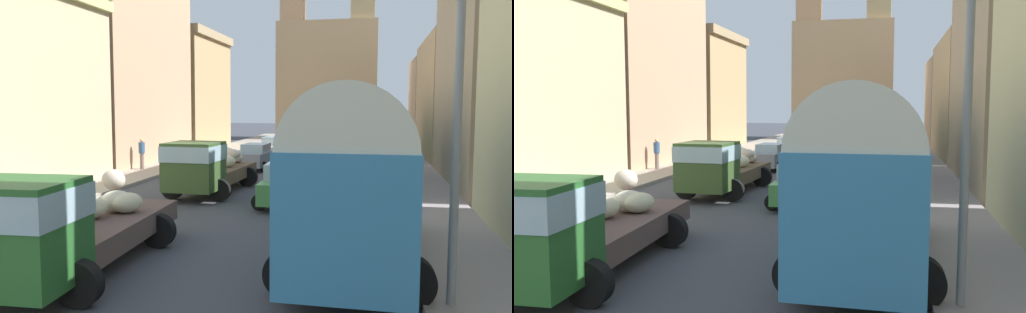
{
  "view_description": "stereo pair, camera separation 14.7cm",
  "coord_description": "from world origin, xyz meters",
  "views": [
    {
      "loc": [
        5.05,
        -4.52,
        3.81
      ],
      "look_at": [
        0.0,
        18.34,
        1.54
      ],
      "focal_mm": 37.54,
      "sensor_mm": 36.0,
      "label": 1
    },
    {
      "loc": [
        5.2,
        -4.49,
        3.81
      ],
      "look_at": [
        0.0,
        18.34,
        1.54
      ],
      "focal_mm": 37.54,
      "sensor_mm": 36.0,
      "label": 2
    }
  ],
  "objects": [
    {
      "name": "ground_plane",
      "position": [
        0.0,
        27.0,
        0.0
      ],
      "size": [
        154.0,
        154.0,
        0.0
      ],
      "primitive_type": "plane",
      "color": "#3D4047"
    },
    {
      "name": "sidewalk_left",
      "position": [
        -7.25,
        27.0,
        0.07
      ],
      "size": [
        2.5,
        70.0,
        0.14
      ],
      "primitive_type": "cube",
      "color": "#A5998A",
      "rests_on": "ground"
    },
    {
      "name": "sidewalk_right",
      "position": [
        7.25,
        27.0,
        0.07
      ],
      "size": [
        2.5,
        70.0,
        0.14
      ],
      "primitive_type": "cube",
      "color": "#9F9394",
      "rests_on": "ground"
    },
    {
      "name": "building_left_2",
      "position": [
        -11.31,
        27.93,
        6.12
      ],
      "size": [
        5.63,
        12.25,
        12.23
      ],
      "color": "tan",
      "rests_on": "ground"
    },
    {
      "name": "building_left_3",
      "position": [
        -11.45,
        40.21,
        5.04
      ],
      "size": [
        6.5,
        10.48,
        10.01
      ],
      "color": "tan",
      "rests_on": "ground"
    },
    {
      "name": "building_right_2",
      "position": [
        10.79,
        22.62,
        6.44
      ],
      "size": [
        5.03,
        12.59,
        12.82
      ],
      "color": "tan",
      "rests_on": "ground"
    },
    {
      "name": "building_right_3",
      "position": [
        11.38,
        36.38,
        4.25
      ],
      "size": [
        5.75,
        14.06,
        8.49
      ],
      "color": "tan",
      "rests_on": "ground"
    },
    {
      "name": "building_right_4",
      "position": [
        11.21,
        48.99,
        4.03
      ],
      "size": [
        5.42,
        9.87,
        8.05
      ],
      "color": "tan",
      "rests_on": "ground"
    },
    {
      "name": "distant_church",
      "position": [
        -0.0,
        54.45,
        7.38
      ],
      "size": [
        10.51,
        6.31,
        21.09
      ],
      "color": "tan",
      "rests_on": "ground"
    },
    {
      "name": "parked_bus_0",
      "position": [
        4.63,
        8.22,
        2.33
      ],
      "size": [
        3.32,
        8.4,
        4.21
      ],
      "color": "teal",
      "rests_on": "ground"
    },
    {
      "name": "parked_bus_1",
      "position": [
        4.46,
        20.93,
        2.22
      ],
      "size": [
        3.46,
        9.02,
        4.03
      ],
      "color": "teal",
      "rests_on": "ground"
    },
    {
      "name": "parked_bus_2",
      "position": [
        4.47,
        31.96,
        2.31
      ],
      "size": [
        3.64,
        9.69,
        4.19
      ],
      "color": "#2C9869",
      "rests_on": "ground"
    },
    {
      "name": "cargo_truck_0",
      "position": [
        -1.43,
        5.54,
        1.24
      ],
      "size": [
        3.21,
        7.3,
        2.43
      ],
      "color": "#265D27",
      "rests_on": "ground"
    },
    {
      "name": "cargo_truck_1",
      "position": [
        -1.79,
        16.79,
        1.23
      ],
      "size": [
        3.11,
        6.89,
        2.34
      ],
      "color": "#365026",
      "rests_on": "ground"
    },
    {
      "name": "car_0",
      "position": [
        -1.72,
        26.11,
        0.77
      ],
      "size": [
        2.24,
        3.84,
        1.52
      ],
      "color": "gray",
      "rests_on": "ground"
    },
    {
      "name": "car_1",
      "position": [
        -1.8,
        32.65,
        0.78
      ],
      "size": [
        2.3,
        4.25,
        1.56
      ],
      "color": "silver",
      "rests_on": "ground"
    },
    {
      "name": "car_2",
      "position": [
        -2.0,
        43.32,
        0.75
      ],
      "size": [
        2.28,
        4.27,
        1.46
      ],
      "color": "silver",
      "rests_on": "ground"
    },
    {
      "name": "car_3",
      "position": [
        1.8,
        15.38,
        0.8
      ],
      "size": [
        2.16,
        4.01,
        1.62
      ],
      "color": "#498F49",
      "rests_on": "ground"
    },
    {
      "name": "car_4",
      "position": [
        1.83,
        28.26,
        0.79
      ],
      "size": [
        2.4,
        3.82,
        1.56
      ],
      "color": "#3A89C9",
      "rests_on": "ground"
    },
    {
      "name": "car_5",
      "position": [
        1.99,
        37.23,
        0.83
      ],
      "size": [
        2.35,
        4.24,
        1.66
      ],
      "color": "#B02B29",
      "rests_on": "ground"
    },
    {
      "name": "car_6",
      "position": [
        1.41,
        43.6,
        0.73
      ],
      "size": [
        2.28,
        4.13,
        1.44
      ],
      "color": "#1A2D26",
      "rests_on": "ground"
    },
    {
      "name": "pedestrian_1",
      "position": [
        -7.86,
        23.7,
        1.09
      ],
      "size": [
        0.5,
        0.5,
        1.9
      ],
      "color": "#78655D",
      "rests_on": "ground"
    },
    {
      "name": "streetlamp_near",
      "position": [
        6.21,
        5.58,
        3.76
      ],
      "size": [
        2.0,
        0.28,
        6.2
      ],
      "color": "gray",
      "rests_on": "ground"
    }
  ]
}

